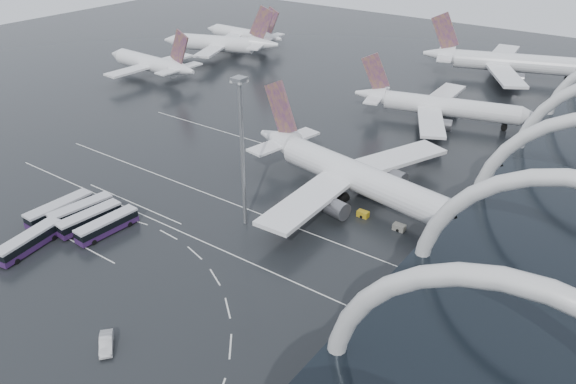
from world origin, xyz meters
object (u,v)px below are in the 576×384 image
Objects in this scene: airliner_main at (358,178)px; gse_cart_belly_d at (399,227)px; airliner_gate_b at (441,107)px; bus_row_near_c at (90,219)px; gse_cart_belly_a at (363,214)px; jet_remote_far at (244,35)px; airliner_gate_c at (508,63)px; bus_row_near_b at (81,211)px; floodlight_mast at (242,136)px; jet_remote_west at (152,64)px; jet_remote_mid at (222,44)px; van_curve_c at (106,343)px; bus_row_far_b at (29,241)px; gse_cart_belly_e at (402,196)px; bus_row_near_d at (107,225)px; bus_row_near_a at (59,210)px; gse_cart_belly_b at (409,198)px.

airliner_main is 14.39m from gse_cart_belly_d.
airliner_gate_b reaches higher than bus_row_near_c.
jet_remote_far is at bearing 139.39° from gse_cart_belly_a.
airliner_gate_c is 148.02m from bus_row_near_b.
floodlight_mast is at bearing -111.59° from airliner_gate_b.
airliner_gate_c reaches higher than jet_remote_far.
jet_remote_west is 0.94× the size of jet_remote_mid.
bus_row_near_b is 61.96m from gse_cart_belly_d.
airliner_main is at bearing 163.78° from jet_remote_west.
jet_remote_west reaches higher than bus_row_near_c.
van_curve_c is 41.74m from floodlight_mast.
floodlight_mast reaches higher than gse_cart_belly_a.
floodlight_mast is at bearing -111.71° from airliner_main.
floodlight_mast is (25.41, 29.78, 16.52)m from bus_row_far_b.
gse_cart_belly_e is (14.68, 64.17, -0.24)m from van_curve_c.
van_curve_c is at bearing -102.89° from gse_cart_belly_e.
bus_row_near_d is 59.34m from gse_cart_belly_e.
bus_row_near_a is at bearing 129.31° from jet_remote_west.
bus_row_near_d reaches higher than gse_cart_belly_a.
gse_cart_belly_b is at bearing 67.87° from gse_cart_belly_a.
jet_remote_far is at bearing 32.79° from bus_row_near_c.
gse_cart_belly_e is (47.62, 44.20, -1.11)m from bus_row_near_b.
jet_remote_west is 1.07× the size of jet_remote_far.
bus_row_near_a is at bearing -125.22° from airliner_gate_c.
jet_remote_far reaches higher than bus_row_near_a.
airliner_gate_c is 126.51m from floodlight_mast.
gse_cart_belly_a is (4.44, -5.22, -4.55)m from airliner_main.
bus_row_far_b is at bearing -116.94° from airliner_main.
floodlight_mast is at bearing 150.31° from jet_remote_west.
gse_cart_belly_e is at bearing 52.60° from floodlight_mast.
jet_remote_mid is 120.87m from bus_row_near_a.
bus_row_far_b is 42.49m from floodlight_mast.
jet_remote_far is at bearing 129.86° from floodlight_mast.
gse_cart_belly_b is (4.62, 11.37, -0.03)m from gse_cart_belly_a.
bus_row_far_b is at bearing -129.94° from gse_cart_belly_b.
bus_row_far_b is (-6.75, -11.79, 0.07)m from bus_row_near_d.
airliner_gate_c is 11.13× the size of van_curve_c.
gse_cart_belly_d is at bearing 19.89° from van_curve_c.
bus_row_near_d is 0.95× the size of bus_row_far_b.
jet_remote_far is 139.63m from bus_row_near_a.
bus_row_near_c is (-34.69, -143.78, -3.51)m from airliner_gate_c.
airliner_gate_c is (-1.50, 104.61, 0.06)m from airliner_main.
jet_remote_far reaches higher than bus_row_far_b.
bus_row_near_d is 5.87× the size of gse_cart_belly_b.
bus_row_near_b is at bearing -137.13° from gse_cart_belly_e.
van_curve_c is (28.97, -19.03, -0.87)m from bus_row_near_c.
jet_remote_mid reaches higher than airliner_gate_b.
airliner_main is at bearing 155.97° from gse_cart_belly_d.
bus_row_near_c is 62.80m from gse_cart_belly_e.
bus_row_near_a reaches higher than bus_row_far_b.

